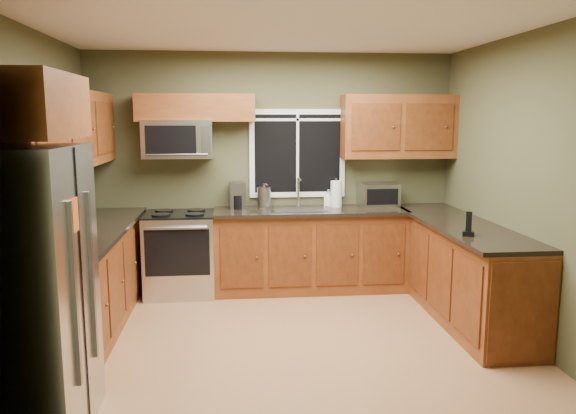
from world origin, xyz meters
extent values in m
plane|color=#9E6C45|center=(0.00, 0.00, 0.00)|extent=(4.20, 4.20, 0.00)
plane|color=white|center=(0.00, 0.00, 2.70)|extent=(4.20, 4.20, 0.00)
plane|color=#45452A|center=(0.00, 1.80, 1.35)|extent=(4.20, 0.00, 4.20)
plane|color=#45452A|center=(0.00, -1.80, 1.35)|extent=(4.20, 0.00, 4.20)
plane|color=#45452A|center=(-2.10, 0.00, 1.35)|extent=(0.00, 3.60, 3.60)
plane|color=#45452A|center=(2.10, 0.00, 1.35)|extent=(0.00, 3.60, 3.60)
cube|color=white|center=(0.30, 1.79, 1.55)|extent=(1.12, 0.03, 1.02)
cube|color=black|center=(0.30, 1.78, 1.55)|extent=(1.00, 0.01, 0.90)
cube|color=white|center=(0.30, 1.77, 1.55)|extent=(0.03, 0.01, 0.90)
cube|color=white|center=(0.30, 1.77, 1.94)|extent=(1.00, 0.01, 0.03)
cube|color=brown|center=(-1.80, 0.48, 0.45)|extent=(0.60, 2.65, 0.90)
cube|color=black|center=(-1.78, 0.48, 0.92)|extent=(0.65, 2.65, 0.04)
cube|color=brown|center=(0.42, 1.50, 0.45)|extent=(2.17, 0.60, 0.90)
cube|color=black|center=(0.42, 1.48, 0.92)|extent=(2.17, 0.65, 0.04)
cube|color=brown|center=(1.80, 0.55, 0.45)|extent=(0.60, 2.50, 0.90)
cube|color=#592810|center=(1.80, -0.71, 0.45)|extent=(0.56, 0.02, 0.82)
cube|color=black|center=(1.78, 0.55, 0.92)|extent=(0.65, 2.50, 0.04)
cube|color=brown|center=(-1.94, 0.48, 1.86)|extent=(0.33, 2.65, 0.72)
cube|color=brown|center=(-0.85, 1.64, 2.07)|extent=(1.30, 0.33, 0.30)
cube|color=brown|center=(1.45, 1.64, 1.86)|extent=(1.30, 0.33, 0.72)
cube|color=brown|center=(-1.74, -1.30, 2.03)|extent=(0.72, 0.90, 0.38)
cube|color=#B7B7BC|center=(-1.74, -1.30, 0.90)|extent=(0.72, 0.90, 1.80)
cube|color=slate|center=(-1.37, -1.50, 0.95)|extent=(0.03, 0.04, 1.10)
cube|color=slate|center=(-1.37, -1.10, 0.95)|extent=(0.03, 0.04, 1.10)
cube|color=black|center=(-1.38, -1.30, 0.90)|extent=(0.01, 0.02, 1.78)
cube|color=#D25A13|center=(-1.37, -1.40, 1.40)|extent=(0.01, 0.14, 0.20)
cube|color=#B7B7BC|center=(-1.05, 1.48, 0.45)|extent=(0.76, 0.65, 0.90)
cube|color=black|center=(-1.05, 1.48, 0.91)|extent=(0.76, 0.64, 0.03)
cube|color=black|center=(-1.05, 1.15, 0.55)|extent=(0.68, 0.02, 0.50)
cylinder|color=slate|center=(-1.05, 1.12, 0.82)|extent=(0.64, 0.04, 0.04)
cylinder|color=black|center=(-1.23, 1.33, 0.93)|extent=(0.20, 0.20, 0.01)
cylinder|color=black|center=(-0.87, 1.33, 0.93)|extent=(0.20, 0.20, 0.01)
cylinder|color=black|center=(-1.23, 1.61, 0.93)|extent=(0.20, 0.20, 0.01)
cylinder|color=black|center=(-0.87, 1.61, 0.93)|extent=(0.20, 0.20, 0.01)
cube|color=#B7B7BC|center=(-1.05, 1.61, 1.73)|extent=(0.76, 0.38, 0.42)
cube|color=black|center=(-1.11, 1.42, 1.73)|extent=(0.54, 0.01, 0.30)
cube|color=slate|center=(-0.74, 1.42, 1.73)|extent=(0.10, 0.01, 0.30)
cylinder|color=slate|center=(-1.05, 1.40, 1.57)|extent=(0.66, 0.02, 0.02)
cube|color=slate|center=(0.30, 1.48, 0.94)|extent=(0.60, 0.42, 0.02)
cylinder|color=#B7B7BC|center=(0.30, 1.68, 1.11)|extent=(0.03, 0.03, 0.34)
cylinder|color=#B7B7BC|center=(0.30, 1.60, 1.27)|extent=(0.03, 0.18, 0.03)
cube|color=#B7B7BC|center=(1.24, 1.62, 1.07)|extent=(0.44, 0.34, 0.27)
cube|color=black|center=(1.24, 1.45, 1.07)|extent=(0.36, 0.03, 0.18)
cube|color=slate|center=(-0.41, 1.65, 1.09)|extent=(0.20, 0.23, 0.30)
cylinder|color=black|center=(-0.41, 1.57, 1.02)|extent=(0.12, 0.12, 0.16)
cylinder|color=#B7B7BC|center=(-0.10, 1.65, 1.06)|extent=(0.19, 0.19, 0.24)
cone|color=black|center=(-0.10, 1.65, 1.20)|extent=(0.13, 0.13, 0.06)
cylinder|color=white|center=(0.73, 1.62, 1.09)|extent=(0.16, 0.16, 0.30)
cylinder|color=slate|center=(0.73, 1.62, 1.25)|extent=(0.03, 0.03, 0.04)
imported|color=#D25A13|center=(-0.07, 1.67, 1.08)|extent=(0.11, 0.11, 0.27)
imported|color=white|center=(0.66, 1.70, 1.04)|extent=(0.11, 0.11, 0.19)
cube|color=black|center=(1.59, -0.08, 0.96)|extent=(0.13, 0.13, 0.04)
cube|color=black|center=(1.59, -0.08, 1.07)|extent=(0.06, 0.05, 0.17)
camera|label=1|loc=(-0.44, -4.72, 1.96)|focal=35.00mm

